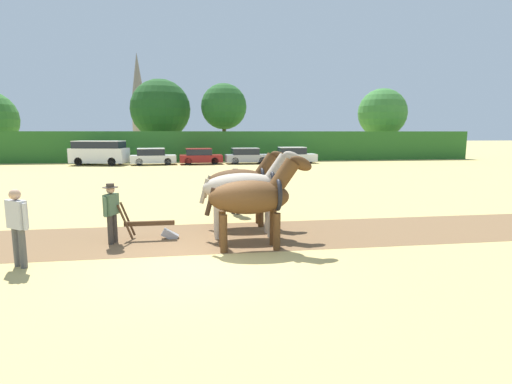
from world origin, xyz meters
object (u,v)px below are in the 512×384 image
Objects in this scene: plow at (154,228)px; parked_car_center_left at (200,157)px; farmer_beside_team at (235,188)px; draft_horse_lead_right at (248,187)px; farmer_at_plow at (111,209)px; tree_left at (160,109)px; farmer_onlooker_left at (17,222)px; parked_car_left at (153,157)px; church_spire at (138,99)px; draft_horse_trail_left at (242,183)px; parked_car_center at (247,156)px; parked_van at (99,153)px; tree_center_left at (224,107)px; draft_horse_lead_left at (254,197)px; tree_center at (382,113)px.

parked_car_center_left reaches higher than plow.
plow is at bearing 179.52° from farmer_beside_team.
draft_horse_lead_right reaches higher than farmer_at_plow.
tree_left is 5.17× the size of farmer_onlooker_left.
draft_horse_lead_right is 26.74m from parked_car_left.
draft_horse_lead_right is 1.81× the size of farmer_beside_team.
church_spire is 64.07m from farmer_at_plow.
farmer_onlooker_left is (-5.21, -3.24, -0.35)m from draft_horse_trail_left.
parked_car_left reaches higher than parked_car_center_left.
farmer_at_plow is 4.90m from farmer_beside_team.
tree_left reaches higher than parked_car_left.
parked_car_center is at bearing 30.91° from farmer_beside_team.
draft_horse_trail_left is 27.28m from parked_van.
parked_car_left reaches higher than parked_car_center.
parked_van is 1.24× the size of parked_car_center.
church_spire is (-13.30, 28.26, 2.95)m from tree_center_left.
draft_horse_lead_right is 1.73× the size of farmer_onlooker_left.
draft_horse_trail_left is at bearing 44.02° from farmer_at_plow.
draft_horse_trail_left is 0.69× the size of parked_car_center_left.
farmer_at_plow is 27.39m from parked_car_center.
draft_horse_lead_right reaches higher than draft_horse_lead_left.
tree_left is 2.14× the size of parked_car_left.
parked_car_center_left is (-21.92, -9.29, -4.51)m from tree_center.
parked_van reaches higher than parked_car_center_left.
tree_center_left reaches higher than parked_car_center_left.
tree_left reaches higher than parked_van.
draft_horse_trail_left is at bearing -79.10° from church_spire.
parked_car_left reaches higher than plow.
parked_van is at bearing -114.73° from tree_left.
church_spire is 4.18× the size of parked_car_center_left.
tree_center_left is 35.50m from farmer_at_plow.
farmer_beside_team is at bearing -90.81° from parked_car_center_left.
farmer_onlooker_left is (-5.23, -1.97, -0.38)m from draft_horse_lead_right.
tree_center reaches higher than draft_horse_trail_left.
tree_left is 2.13× the size of parked_car_center.
tree_left reaches higher than plow.
draft_horse_trail_left is (-0.03, 2.54, 0.03)m from draft_horse_lead_left.
draft_horse_lead_right is 0.72× the size of parked_car_left.
draft_horse_lead_right reaches higher than plow.
farmer_onlooker_left reaches higher than plow.
parked_van is (-4.58, -9.94, -4.40)m from tree_left.
farmer_at_plow is 2.31m from farmer_onlooker_left.
tree_left is 12.16m from parked_car_center_left.
church_spire is 6.04× the size of draft_horse_trail_left.
draft_horse_lead_right is (-20.62, -35.51, -3.83)m from tree_center.
parked_van reaches higher than farmer_beside_team.
draft_horse_lead_right is 3.10m from farmer_beside_team.
tree_center reaches higher than farmer_onlooker_left.
parked_van is at bearing 175.94° from parked_car_center.
tree_left is at bearing 94.38° from plow.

